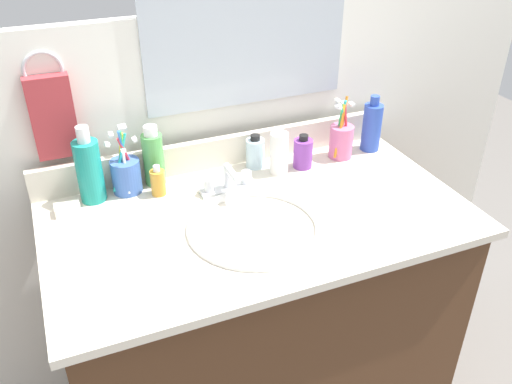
% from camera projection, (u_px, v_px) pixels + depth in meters
% --- Properties ---
extents(vanity_cabinet, '(1.05, 0.56, 0.84)m').
position_uv_depth(vanity_cabinet, '(259.00, 336.00, 1.64)').
color(vanity_cabinet, '#4C2D19').
rests_on(vanity_cabinet, ground_plane).
extents(countertop, '(1.09, 0.61, 0.02)m').
position_uv_depth(countertop, '(260.00, 218.00, 1.42)').
color(countertop, beige).
rests_on(countertop, vanity_cabinet).
extents(backsplash, '(1.09, 0.02, 0.09)m').
position_uv_depth(backsplash, '(222.00, 151.00, 1.62)').
color(backsplash, beige).
rests_on(backsplash, countertop).
extents(back_wall, '(2.19, 0.04, 1.30)m').
position_uv_depth(back_wall, '(218.00, 212.00, 1.80)').
color(back_wall, white).
rests_on(back_wall, ground_plane).
extents(mirror_panel, '(0.60, 0.01, 0.56)m').
position_uv_depth(mirror_panel, '(247.00, 5.00, 1.47)').
color(mirror_panel, '#B2BCC6').
extents(towel_ring, '(0.10, 0.01, 0.10)m').
position_uv_depth(towel_ring, '(43.00, 70.00, 1.35)').
color(towel_ring, silver).
extents(hand_towel, '(0.11, 0.04, 0.22)m').
position_uv_depth(hand_towel, '(53.00, 117.00, 1.40)').
color(hand_towel, '#A53338').
extents(sink_basin, '(0.35, 0.35, 0.11)m').
position_uv_depth(sink_basin, '(256.00, 238.00, 1.37)').
color(sink_basin, white).
rests_on(sink_basin, countertop).
extents(faucet, '(0.16, 0.10, 0.08)m').
position_uv_depth(faucet, '(229.00, 182.00, 1.49)').
color(faucet, silver).
rests_on(faucet, countertop).
extents(bottle_oil_amber, '(0.04, 0.04, 0.09)m').
position_uv_depth(bottle_oil_amber, '(158.00, 182.00, 1.48)').
color(bottle_oil_amber, gold).
rests_on(bottle_oil_amber, countertop).
extents(bottle_shampoo_blue, '(0.06, 0.06, 0.18)m').
position_uv_depth(bottle_shampoo_blue, '(372.00, 126.00, 1.69)').
color(bottle_shampoo_blue, '#2D4CB2').
rests_on(bottle_shampoo_blue, countertop).
extents(bottle_gel_clear, '(0.06, 0.06, 0.10)m').
position_uv_depth(bottle_gel_clear, '(255.00, 153.00, 1.61)').
color(bottle_gel_clear, silver).
rests_on(bottle_gel_clear, countertop).
extents(bottle_cream_purple, '(0.06, 0.06, 0.10)m').
position_uv_depth(bottle_cream_purple, '(303.00, 153.00, 1.61)').
color(bottle_cream_purple, '#7A3899').
rests_on(bottle_cream_purple, countertop).
extents(bottle_mouthwash_teal, '(0.07, 0.07, 0.21)m').
position_uv_depth(bottle_mouthwash_teal, '(89.00, 169.00, 1.43)').
color(bottle_mouthwash_teal, teal).
rests_on(bottle_mouthwash_teal, countertop).
extents(bottle_lotion_white, '(0.05, 0.05, 0.15)m').
position_uv_depth(bottle_lotion_white, '(279.00, 152.00, 1.57)').
color(bottle_lotion_white, white).
rests_on(bottle_lotion_white, countertop).
extents(bottle_toner_green, '(0.06, 0.06, 0.18)m').
position_uv_depth(bottle_toner_green, '(153.00, 158.00, 1.51)').
color(bottle_toner_green, '#4C9E4C').
rests_on(bottle_toner_green, countertop).
extents(cup_blue_plastic, '(0.09, 0.10, 0.19)m').
position_uv_depth(cup_blue_plastic, '(126.00, 174.00, 1.48)').
color(cup_blue_plastic, '#3F66B7').
rests_on(cup_blue_plastic, countertop).
extents(cup_pink, '(0.08, 0.07, 0.19)m').
position_uv_depth(cup_pink, '(341.00, 139.00, 1.66)').
color(cup_pink, '#D16693').
rests_on(cup_pink, countertop).
extents(soap_bar, '(0.06, 0.04, 0.02)m').
position_uv_depth(soap_bar, '(67.00, 209.00, 1.41)').
color(soap_bar, white).
rests_on(soap_bar, countertop).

